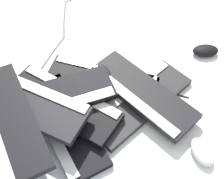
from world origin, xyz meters
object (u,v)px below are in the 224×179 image
object	(u,v)px
keyboard_4	(63,103)
keyboard_3	(142,93)
mouse_7	(202,152)
mouse_0	(103,75)
keyboard_2	(102,80)
mouse_5	(88,84)
keyboard_5	(53,98)
keyboard_7	(8,120)
mouse_4	(206,51)
mouse_2	(93,75)
keyboard_6	(27,102)
keyboard_0	(64,124)
mouse_3	(8,79)
keyboard_1	(139,102)
mouse_1	(93,79)

from	to	relation	value
keyboard_4	keyboard_3	bearing A→B (deg)	139.47
mouse_7	mouse_0	bearing A→B (deg)	27.76
keyboard_2	keyboard_4	bearing A→B (deg)	-6.20
mouse_5	mouse_0	bearing A→B (deg)	-53.39
keyboard_5	keyboard_7	world-z (taller)	keyboard_7
mouse_4	mouse_5	world-z (taller)	mouse_5
keyboard_7	mouse_2	size ratio (longest dim) A/B	4.22
mouse_0	keyboard_2	bearing A→B (deg)	-140.94
keyboard_6	mouse_2	distance (m)	0.28
mouse_0	mouse_5	bearing A→B (deg)	-62.50
keyboard_7	mouse_2	bearing A→B (deg)	175.79
keyboard_0	mouse_2	distance (m)	0.23
mouse_2	mouse_7	world-z (taller)	mouse_2
mouse_0	keyboard_5	bearing A→B (deg)	-65.78
mouse_3	mouse_4	xyz separation A→B (m)	(-0.65, 0.51, 0.00)
mouse_7	keyboard_0	bearing A→B (deg)	56.98
keyboard_7	mouse_0	world-z (taller)	keyboard_7
mouse_0	keyboard_4	bearing A→B (deg)	-60.62
mouse_2	mouse_7	xyz separation A→B (m)	(-0.01, 0.49, -0.03)
mouse_4	keyboard_6	bearing A→B (deg)	20.92
keyboard_0	keyboard_4	distance (m)	0.08
keyboard_1	mouse_1	size ratio (longest dim) A/B	4.11
keyboard_5	mouse_1	xyz separation A→B (m)	(-0.17, 0.03, -0.02)
mouse_4	mouse_0	bearing A→B (deg)	16.19
keyboard_0	keyboard_3	size ratio (longest dim) A/B	1.03
keyboard_6	mouse_4	bearing A→B (deg)	156.17
keyboard_3	mouse_3	xyz separation A→B (m)	(0.28, -0.45, -0.02)
mouse_1	mouse_2	size ratio (longest dim) A/B	1.00
keyboard_2	keyboard_3	bearing A→B (deg)	101.66
mouse_4	mouse_7	size ratio (longest dim) A/B	1.00
keyboard_4	mouse_7	bearing A→B (deg)	110.09
keyboard_1	mouse_3	bearing A→B (deg)	-60.36
keyboard_1	mouse_5	distance (m)	0.20
mouse_1	mouse_7	world-z (taller)	mouse_1
keyboard_0	mouse_1	distance (m)	0.21
mouse_4	keyboard_1	bearing A→B (deg)	37.07
keyboard_7	mouse_4	distance (m)	0.85
keyboard_5	mouse_7	bearing A→B (deg)	111.38
mouse_3	mouse_7	bearing A→B (deg)	-4.18
keyboard_1	mouse_7	bearing A→B (deg)	84.74
keyboard_7	mouse_7	distance (m)	0.65
keyboard_3	mouse_1	bearing A→B (deg)	-67.60
mouse_2	keyboard_7	bearing A→B (deg)	33.79
mouse_2	mouse_4	distance (m)	0.50
mouse_5	mouse_7	bearing A→B (deg)	-126.47
keyboard_2	keyboard_5	distance (m)	0.22
keyboard_6	mouse_3	distance (m)	0.22
keyboard_0	keyboard_3	xyz separation A→B (m)	(-0.27, 0.14, 0.03)
keyboard_5	mouse_4	distance (m)	0.68
keyboard_4	mouse_0	bearing A→B (deg)	172.17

